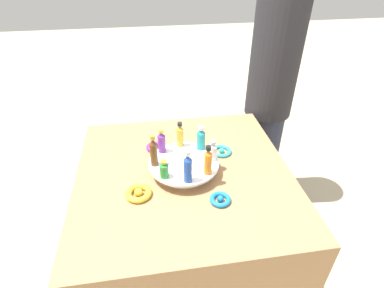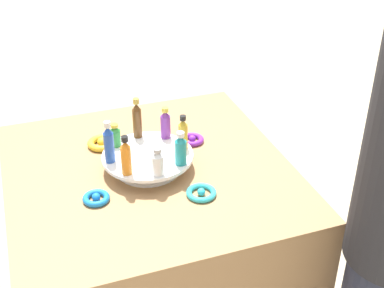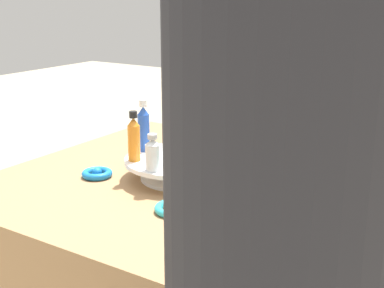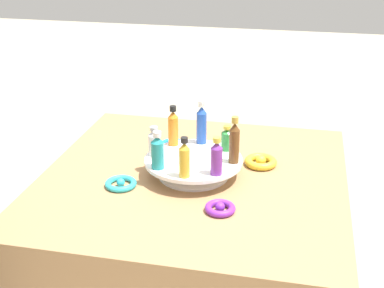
{
  "view_description": "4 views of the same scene",
  "coord_description": "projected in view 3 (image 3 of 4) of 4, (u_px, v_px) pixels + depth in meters",
  "views": [
    {
      "loc": [
        -1.04,
        0.12,
        1.62
      ],
      "look_at": [
        0.04,
        -0.04,
        0.87
      ],
      "focal_mm": 28.0,
      "sensor_mm": 36.0,
      "label": 1
    },
    {
      "loc": [
        -0.37,
        -1.5,
        1.78
      ],
      "look_at": [
        0.12,
        -0.13,
        0.89
      ],
      "focal_mm": 50.0,
      "sensor_mm": 36.0,
      "label": 2
    },
    {
      "loc": [
        0.79,
        -1.17,
        1.25
      ],
      "look_at": [
        0.12,
        -0.13,
        0.9
      ],
      "focal_mm": 50.0,
      "sensor_mm": 36.0,
      "label": 3
    },
    {
      "loc": [
        1.5,
        0.32,
        1.53
      ],
      "look_at": [
        0.0,
        -0.0,
        0.86
      ],
      "focal_mm": 50.0,
      "sensor_mm": 36.0,
      "label": 4
    }
  ],
  "objects": [
    {
      "name": "bottle_gold",
      "position": [
        221.0,
        145.0,
        1.39
      ],
      "size": [
        0.03,
        0.03,
        0.13
      ],
      "color": "gold",
      "rests_on": "display_stand"
    },
    {
      "name": "bottle_blue",
      "position": [
        144.0,
        127.0,
        1.53
      ],
      "size": [
        0.03,
        0.03,
        0.15
      ],
      "color": "#234CAD",
      "rests_on": "display_stand"
    },
    {
      "name": "bottle_orange",
      "position": [
        134.0,
        138.0,
        1.44
      ],
      "size": [
        0.03,
        0.03,
        0.14
      ],
      "color": "orange",
      "rests_on": "display_stand"
    },
    {
      "name": "bottle_green",
      "position": [
        173.0,
        132.0,
        1.59
      ],
      "size": [
        0.04,
        0.04,
        0.08
      ],
      "color": "#288438",
      "rests_on": "display_stand"
    },
    {
      "name": "ribbon_bow_purple",
      "position": [
        266.0,
        176.0,
        1.48
      ],
      "size": [
        0.09,
        0.09,
        0.03
      ],
      "color": "purple",
      "rests_on": "party_table"
    },
    {
      "name": "ribbon_bow_blue",
      "position": [
        97.0,
        173.0,
        1.5
      ],
      "size": [
        0.09,
        0.09,
        0.03
      ],
      "color": "blue",
      "rests_on": "party_table"
    },
    {
      "name": "ribbon_bow_gold",
      "position": [
        185.0,
        149.0,
        1.72
      ],
      "size": [
        0.11,
        0.11,
        0.04
      ],
      "color": "gold",
      "rests_on": "party_table"
    },
    {
      "name": "bottle_purple",
      "position": [
        226.0,
        136.0,
        1.49
      ],
      "size": [
        0.04,
        0.04,
        0.12
      ],
      "color": "#702D93",
      "rests_on": "display_stand"
    },
    {
      "name": "bottle_clear",
      "position": [
        152.0,
        154.0,
        1.36
      ],
      "size": [
        0.04,
        0.04,
        0.1
      ],
      "color": "silver",
      "rests_on": "display_stand"
    },
    {
      "name": "display_stand",
      "position": [
        181.0,
        166.0,
        1.49
      ],
      "size": [
        0.31,
        0.31,
        0.06
      ],
      "color": "white",
      "rests_on": "party_table"
    },
    {
      "name": "bottle_brown",
      "position": [
        206.0,
        124.0,
        1.56
      ],
      "size": [
        0.03,
        0.03,
        0.15
      ],
      "color": "brown",
      "rests_on": "display_stand"
    },
    {
      "name": "bottle_teal",
      "position": [
        189.0,
        152.0,
        1.34
      ],
      "size": [
        0.04,
        0.04,
        0.12
      ],
      "color": "teal",
      "rests_on": "display_stand"
    },
    {
      "name": "ribbon_bow_teal",
      "position": [
        175.0,
        208.0,
        1.27
      ],
      "size": [
        0.1,
        0.1,
        0.03
      ],
      "color": "#2DB7CC",
      "rests_on": "party_table"
    }
  ]
}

